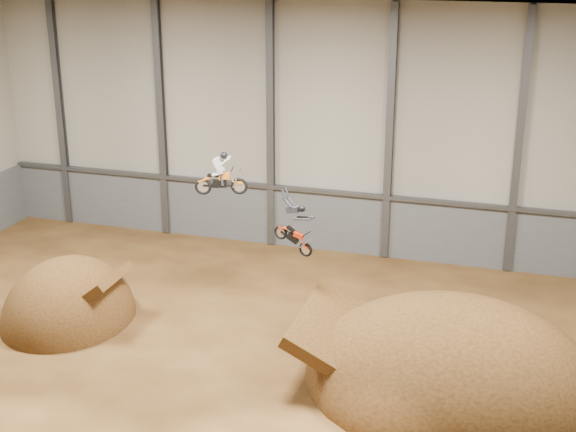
% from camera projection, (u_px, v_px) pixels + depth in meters
% --- Properties ---
extents(floor, '(40.00, 40.00, 0.00)m').
position_uv_depth(floor, '(237.00, 380.00, 32.59)').
color(floor, '#462B12').
rests_on(floor, ground).
extents(back_wall, '(40.00, 0.10, 14.00)m').
position_uv_depth(back_wall, '(330.00, 130.00, 43.78)').
color(back_wall, '#A29E8F').
rests_on(back_wall, ground).
extents(ceiling, '(40.00, 40.00, 0.00)m').
position_uv_depth(ceiling, '(228.00, 30.00, 27.92)').
color(ceiling, black).
rests_on(ceiling, back_wall).
extents(lower_band_back, '(39.80, 0.18, 3.50)m').
position_uv_depth(lower_band_back, '(328.00, 221.00, 45.44)').
color(lower_band_back, '#5B5F63').
rests_on(lower_band_back, ground).
extents(steel_rail, '(39.80, 0.35, 0.20)m').
position_uv_depth(steel_rail, '(328.00, 192.00, 44.71)').
color(steel_rail, '#47494F').
rests_on(steel_rail, lower_band_back).
extents(steel_column_0, '(0.40, 0.36, 13.90)m').
position_uv_depth(steel_column_0, '(60.00, 112.00, 48.18)').
color(steel_column_0, '#47494F').
rests_on(steel_column_0, ground).
extents(steel_column_1, '(0.40, 0.36, 13.90)m').
position_uv_depth(steel_column_1, '(161.00, 119.00, 46.35)').
color(steel_column_1, '#47494F').
rests_on(steel_column_1, ground).
extents(steel_column_2, '(0.40, 0.36, 13.90)m').
position_uv_depth(steel_column_2, '(271.00, 127.00, 44.52)').
color(steel_column_2, '#47494F').
rests_on(steel_column_2, ground).
extents(steel_column_3, '(0.40, 0.36, 13.90)m').
position_uv_depth(steel_column_3, '(389.00, 135.00, 42.69)').
color(steel_column_3, '#47494F').
rests_on(steel_column_3, ground).
extents(steel_column_4, '(0.40, 0.36, 13.90)m').
position_uv_depth(steel_column_4, '(519.00, 144.00, 40.86)').
color(steel_column_4, '#47494F').
rests_on(steel_column_4, ground).
extents(takeoff_ramp, '(5.95, 6.87, 5.95)m').
position_uv_depth(takeoff_ramp, '(70.00, 319.00, 37.76)').
color(takeoff_ramp, '#37210D').
rests_on(takeoff_ramp, ground).
extents(landing_ramp, '(11.84, 10.47, 6.83)m').
position_uv_depth(landing_ramp, '(450.00, 385.00, 32.24)').
color(landing_ramp, '#37210D').
rests_on(landing_ramp, ground).
extents(fmx_rider_a, '(2.60, 1.50, 2.22)m').
position_uv_depth(fmx_rider_a, '(221.00, 171.00, 36.15)').
color(fmx_rider_a, '#D16514').
extents(fmx_rider_b, '(3.38, 1.64, 3.09)m').
position_uv_depth(fmx_rider_b, '(291.00, 222.00, 33.93)').
color(fmx_rider_b, '#B6290C').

